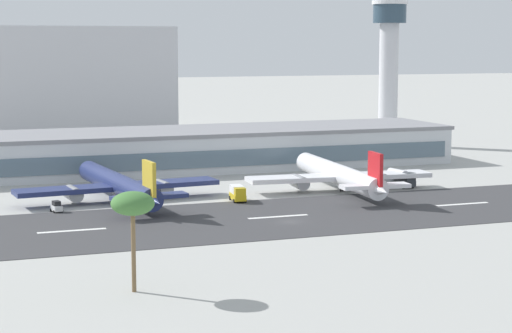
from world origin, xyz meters
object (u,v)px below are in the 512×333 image
object	(u,v)px
service_box_truck_0	(238,193)
control_tower	(389,59)
service_baggage_tug_1	(57,207)
airliner_gold_tail_gate_0	(120,186)
airliner_red_tail_gate_1	(341,176)
distant_hotel_block	(36,81)
palm_tree_1	(133,205)
terminal_building	(181,149)
service_fuel_truck_2	(400,178)

from	to	relation	value
service_box_truck_0	control_tower	bearing A→B (deg)	143.02
service_baggage_tug_1	airliner_gold_tail_gate_0	bearing A→B (deg)	108.60
airliner_red_tail_gate_1	distant_hotel_block	bearing A→B (deg)	22.12
palm_tree_1	service_baggage_tug_1	bearing A→B (deg)	91.52
control_tower	service_box_truck_0	xyz separation A→B (m)	(-79.69, -84.75, -25.89)
terminal_building	palm_tree_1	distance (m)	120.60
service_fuel_truck_2	service_box_truck_0	bearing A→B (deg)	-89.28
terminal_building	service_box_truck_0	bearing A→B (deg)	-92.31
terminal_building	airliner_gold_tail_gate_0	distance (m)	51.52
service_fuel_truck_2	airliner_gold_tail_gate_0	bearing A→B (deg)	-99.00
terminal_building	service_fuel_truck_2	size ratio (longest dim) A/B	16.63
terminal_building	service_box_truck_0	distance (m)	52.71
airliner_red_tail_gate_1	service_box_truck_0	size ratio (longest dim) A/B	8.34
control_tower	service_box_truck_0	world-z (taller)	control_tower
airliner_gold_tail_gate_0	service_fuel_truck_2	bearing A→B (deg)	-96.95
service_baggage_tug_1	airliner_red_tail_gate_1	bearing A→B (deg)	85.17
terminal_building	airliner_gold_tail_gate_0	size ratio (longest dim) A/B	2.84
service_fuel_truck_2	palm_tree_1	world-z (taller)	palm_tree_1
control_tower	service_baggage_tug_1	size ratio (longest dim) A/B	13.48
terminal_building	airliner_gold_tail_gate_0	xyz separation A→B (m)	(-25.22, -44.89, -1.71)
control_tower	distant_hotel_block	size ratio (longest dim) A/B	0.47
control_tower	palm_tree_1	bearing A→B (deg)	-128.15
service_box_truck_0	service_fuel_truck_2	xyz separation A→B (m)	(41.33, 5.96, 0.24)
airliner_red_tail_gate_1	service_fuel_truck_2	distance (m)	15.56
service_fuel_truck_2	palm_tree_1	size ratio (longest dim) A/B	0.65
airliner_red_tail_gate_1	service_baggage_tug_1	world-z (taller)	airliner_red_tail_gate_1
palm_tree_1	service_box_truck_0	bearing A→B (deg)	60.16
service_fuel_truck_2	control_tower	bearing A→B (deg)	146.57
terminal_building	control_tower	xyz separation A→B (m)	(77.57, 32.20, 22.55)
terminal_building	distant_hotel_block	xyz separation A→B (m)	(-24.85, 102.32, 14.10)
service_baggage_tug_1	service_fuel_truck_2	bearing A→B (deg)	85.24
control_tower	service_box_truck_0	distance (m)	119.18
terminal_building	service_box_truck_0	world-z (taller)	terminal_building
control_tower	distant_hotel_block	bearing A→B (deg)	145.60
airliner_red_tail_gate_1	service_box_truck_0	world-z (taller)	airliner_red_tail_gate_1
airliner_red_tail_gate_1	terminal_building	bearing A→B (deg)	30.62
terminal_building	control_tower	world-z (taller)	control_tower
service_box_truck_0	service_baggage_tug_1	xyz separation A→B (m)	(-37.12, 0.39, -0.74)
control_tower	palm_tree_1	size ratio (longest dim) A/B	3.41
control_tower	airliner_red_tail_gate_1	xyz separation A→B (m)	(-53.80, -79.97, -24.22)
control_tower	palm_tree_1	xyz separation A→B (m)	(-115.16, -146.60, -16.03)
distant_hotel_block	airliner_gold_tail_gate_0	xyz separation A→B (m)	(-0.36, -147.21, -15.82)
terminal_building	distant_hotel_block	bearing A→B (deg)	103.65
distant_hotel_block	service_baggage_tug_1	bearing A→B (deg)	-95.32
distant_hotel_block	service_fuel_truck_2	xyz separation A→B (m)	(64.06, -148.92, -17.20)
airliner_gold_tail_gate_0	service_box_truck_0	xyz separation A→B (m)	(23.10, -7.67, -1.62)
service_baggage_tug_1	terminal_building	bearing A→B (deg)	134.23
service_baggage_tug_1	service_fuel_truck_2	world-z (taller)	service_fuel_truck_2
service_baggage_tug_1	service_fuel_truck_2	xyz separation A→B (m)	(78.45, 5.56, 0.98)
distant_hotel_block	airliner_red_tail_gate_1	world-z (taller)	distant_hotel_block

